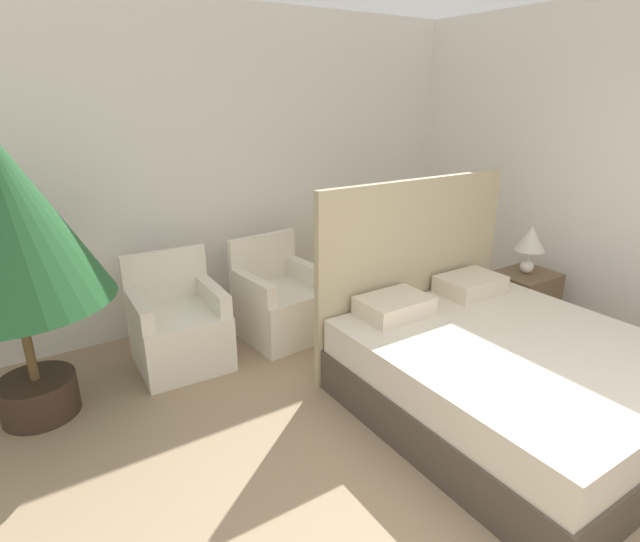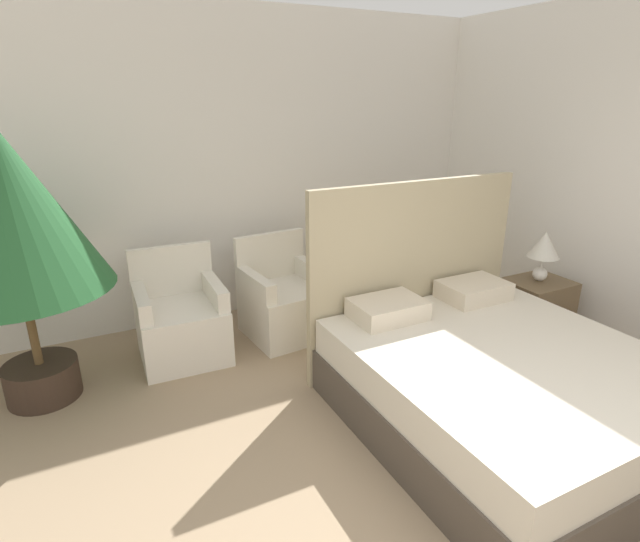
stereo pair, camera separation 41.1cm
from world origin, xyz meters
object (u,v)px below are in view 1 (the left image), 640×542
armchair_near_window_right (281,306)px  potted_palm (1,224)px  table_lamp (530,241)px  nightstand (523,301)px  bed (502,368)px  armchair_near_window_left (180,331)px

armchair_near_window_right → potted_palm: 2.28m
table_lamp → armchair_near_window_right: bearing=150.4°
nightstand → table_lamp: bearing=78.0°
armchair_near_window_right → bed: bearing=-73.5°
nightstand → armchair_near_window_left: bearing=158.8°
potted_palm → bed: bearing=-31.8°
armchair_near_window_right → armchair_near_window_left: bearing=174.9°
nightstand → table_lamp: 0.59m
potted_palm → table_lamp: potted_palm is taller
nightstand → potted_palm: bearing=166.2°
armchair_near_window_left → armchair_near_window_right: same height
bed → armchair_near_window_left: bed is taller
bed → nightstand: bearing=30.4°
table_lamp → armchair_near_window_left: bearing=159.0°
bed → armchair_near_window_left: 2.50m
bed → armchair_near_window_right: (-0.73, 1.85, -0.04)m
armchair_near_window_left → potted_palm: potted_palm is taller
armchair_near_window_left → table_lamp: bearing=-19.0°
armchair_near_window_right → table_lamp: bearing=-34.7°
bed → table_lamp: (1.23, 0.73, 0.54)m
armchair_near_window_left → nightstand: (2.91, -1.13, -0.01)m
armchair_near_window_left → nightstand: size_ratio=1.60×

